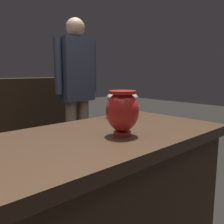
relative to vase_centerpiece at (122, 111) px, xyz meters
The scene contains 4 objects.
display_plinth 0.51m from the vase_centerpiece, 110.05° to the left, with size 1.20×0.64×0.80m.
vase_centerpiece is the anchor object (origin of this frame).
vase_tall_behind 0.44m from the vase_centerpiece, 44.23° to the left, with size 0.19×0.19×0.16m.
visitor_near_right 1.51m from the vase_centerpiece, 62.02° to the left, with size 0.47×0.20×1.58m.
Camera 1 is at (-0.72, -0.83, 1.08)m, focal length 39.92 mm.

